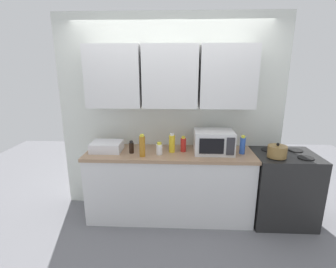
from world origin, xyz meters
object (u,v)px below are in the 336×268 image
dish_rack (107,146)px  bottle_amber_vinegar (142,146)px  bottle_blue_cleaner (243,145)px  microwave (214,142)px  stove_range (282,187)px  kettle (277,151)px  bottle_soy_dark (131,147)px  bottle_red_sauce (183,144)px  bottle_yellow_mustard (172,143)px  bottle_white_jar (159,149)px

dish_rack → bottle_amber_vinegar: 0.52m
bottle_blue_cleaner → microwave: bearing=175.9°
stove_range → bottle_blue_cleaner: size_ratio=3.94×
kettle → bottle_soy_dark: (-1.74, 0.10, -0.01)m
bottle_red_sauce → bottle_soy_dark: 0.65m
bottle_blue_cleaner → bottle_yellow_mustard: 0.87m
dish_rack → bottle_soy_dark: bearing=-11.0°
bottle_soy_dark → bottle_blue_cleaner: bearing=1.7°
stove_range → bottle_soy_dark: bearing=-178.7°
kettle → bottle_yellow_mustard: bearing=172.9°
bottle_blue_cleaner → bottle_amber_vinegar: bottle_amber_vinegar is taller
bottle_amber_vinegar → bottle_blue_cleaner: bearing=7.2°
kettle → bottle_amber_vinegar: 1.59m
bottle_red_sauce → bottle_soy_dark: (-0.64, -0.09, -0.02)m
dish_rack → bottle_white_jar: 0.69m
bottle_white_jar → bottle_blue_cleaner: bearing=4.3°
microwave → bottle_white_jar: (-0.67, -0.10, -0.07)m
bottle_soy_dark → bottle_yellow_mustard: bottle_yellow_mustard is taller
stove_range → bottle_yellow_mustard: 1.52m
kettle → microwave: microwave is taller
bottle_yellow_mustard → bottle_amber_vinegar: bearing=-153.6°
bottle_soy_dark → kettle: bearing=-3.2°
stove_range → bottle_amber_vinegar: 1.86m
bottle_red_sauce → bottle_yellow_mustard: 0.15m
microwave → bottle_white_jar: size_ratio=3.09×
bottle_amber_vinegar → bottle_yellow_mustard: (0.35, 0.17, -0.02)m
dish_rack → bottle_blue_cleaner: size_ratio=1.64×
microwave → dish_rack: 1.35m
dish_rack → microwave: bearing=0.1°
stove_range → bottle_amber_vinegar: bearing=-174.8°
kettle → dish_rack: size_ratio=0.58×
kettle → bottle_amber_vinegar: bottle_amber_vinegar is taller
bottle_blue_cleaner → bottle_yellow_mustard: size_ratio=0.96×
bottle_blue_cleaner → bottle_soy_dark: bearing=-178.3°
bottle_soy_dark → bottle_yellow_mustard: (0.50, 0.06, 0.04)m
stove_range → microwave: 1.07m
kettle → dish_rack: (-2.07, 0.16, -0.02)m
microwave → bottle_blue_cleaner: bearing=-4.1°
bottle_white_jar → bottle_yellow_mustard: (0.15, 0.09, 0.04)m
bottle_red_sauce → bottle_yellow_mustard: (-0.14, -0.03, 0.02)m
bottle_blue_cleaner → bottle_red_sauce: size_ratio=1.17×
kettle → bottle_soy_dark: kettle is taller
dish_rack → bottle_soy_dark: size_ratio=2.42×
kettle → bottle_white_jar: bearing=177.5°
stove_range → bottle_soy_dark: bottle_soy_dark is taller
bottle_soy_dark → dish_rack: bearing=169.0°
stove_range → bottle_soy_dark: (-1.91, -0.04, 0.52)m
bottle_white_jar → bottle_soy_dark: 0.35m
bottle_amber_vinegar → stove_range: bearing=5.2°
dish_rack → bottle_red_sauce: bottle_red_sauce is taller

